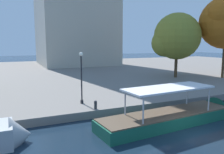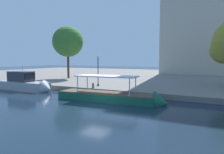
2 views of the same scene
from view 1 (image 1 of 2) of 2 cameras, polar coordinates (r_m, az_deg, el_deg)
The scene contains 6 objects.
ground_plane at distance 15.79m, azimuth 22.07°, elevation -14.01°, with size 220.00×220.00×0.00m, color #142333.
dock_promenade at distance 45.47m, azimuth -10.33°, elevation 1.24°, with size 120.00×55.00×0.64m, color slate.
tour_boat_1 at distance 18.09m, azimuth 16.08°, elevation -9.70°, with size 12.26×3.46×3.73m.
mooring_bollard_1 at distance 18.46m, azimuth -4.13°, elevation -6.83°, with size 0.26×0.26×0.70m.
lamp_post at distance 19.88m, azimuth -7.63°, elevation 0.21°, with size 0.33×0.33×4.48m.
tree_1 at distance 36.49m, azimuth 15.27°, elevation 9.57°, with size 7.27×7.04×9.81m.
Camera 1 is at (-10.79, -9.94, 5.85)m, focal length 36.64 mm.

